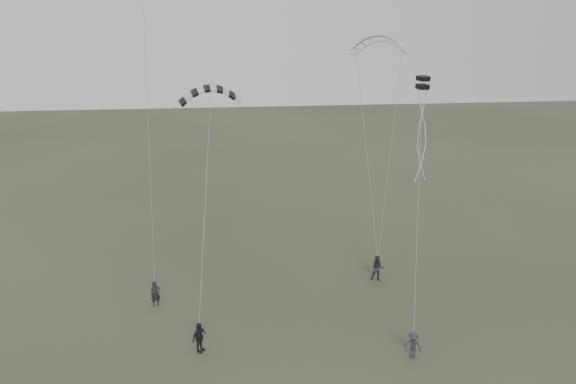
{
  "coord_description": "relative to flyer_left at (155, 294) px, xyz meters",
  "views": [
    {
      "loc": [
        -2.33,
        -25.17,
        17.88
      ],
      "look_at": [
        0.74,
        5.69,
        7.01
      ],
      "focal_mm": 35.0,
      "sensor_mm": 36.0,
      "label": 1
    }
  ],
  "objects": [
    {
      "name": "flyer_center",
      "position": [
        2.88,
        -4.99,
        0.05
      ],
      "size": [
        0.96,
        1.03,
        1.7
      ],
      "primitive_type": "imported",
      "rotation": [
        0.0,
        0.0,
        0.87
      ],
      "color": "black",
      "rests_on": "ground"
    },
    {
      "name": "kite_striped",
      "position": [
        3.84,
        0.45,
        12.29
      ],
      "size": [
        3.47,
        1.44,
        1.44
      ],
      "primitive_type": null,
      "rotation": [
        0.22,
        0.0,
        0.1
      ],
      "color": "black",
      "rests_on": "flyer_center"
    },
    {
      "name": "kite_box",
      "position": [
        15.24,
        -1.25,
        12.69
      ],
      "size": [
        0.73,
        0.76,
        0.71
      ],
      "primitive_type": null,
      "rotation": [
        0.07,
        0.0,
        0.37
      ],
      "color": "black",
      "rests_on": "flyer_far"
    },
    {
      "name": "flyer_far",
      "position": [
        13.95,
        -6.65,
        -0.06
      ],
      "size": [
        1.09,
        1.03,
        1.48
      ],
      "primitive_type": "imported",
      "rotation": [
        0.0,
        0.0,
        -0.68
      ],
      "color": "#2B2A30",
      "rests_on": "ground"
    },
    {
      "name": "flyer_right",
      "position": [
        14.2,
        1.78,
        0.08
      ],
      "size": [
        1.01,
        0.88,
        1.76
      ],
      "primitive_type": "imported",
      "rotation": [
        0.0,
        0.0,
        -0.28
      ],
      "color": "#28282D",
      "rests_on": "ground"
    },
    {
      "name": "kite_pale_large",
      "position": [
        14.73,
        6.25,
        14.4
      ],
      "size": [
        3.82,
        1.26,
        1.71
      ],
      "primitive_type": null,
      "rotation": [
        0.21,
        0.0,
        0.03
      ],
      "color": "#B7BABD",
      "rests_on": "flyer_right"
    },
    {
      "name": "ground",
      "position": [
        7.36,
        -5.53,
        -0.8
      ],
      "size": [
        140.0,
        140.0,
        0.0
      ],
      "primitive_type": "plane",
      "color": "#343B26",
      "rests_on": "ground"
    },
    {
      "name": "flyer_left",
      "position": [
        0.0,
        0.0,
        0.0
      ],
      "size": [
        0.68,
        0.56,
        1.6
      ],
      "primitive_type": "imported",
      "rotation": [
        0.0,
        0.0,
        0.36
      ],
      "color": "black",
      "rests_on": "ground"
    }
  ]
}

